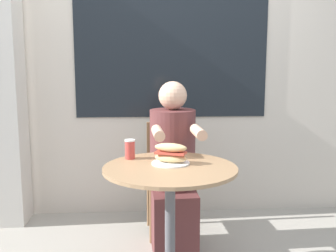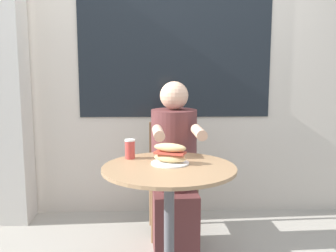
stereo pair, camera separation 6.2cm
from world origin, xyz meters
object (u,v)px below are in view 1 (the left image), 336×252
object	(u,v)px
diner_chair	(169,166)
drink_cup	(130,149)
cafe_table	(170,200)
seated_diner	(173,177)
sandwich_on_plate	(171,155)

from	to	relation	value
diner_chair	drink_cup	size ratio (longest dim) A/B	7.27
cafe_table	seated_diner	bearing A→B (deg)	84.20
cafe_table	diner_chair	size ratio (longest dim) A/B	0.88
diner_chair	sandwich_on_plate	size ratio (longest dim) A/B	3.90
seated_diner	sandwich_on_plate	distance (m)	0.57
seated_diner	drink_cup	size ratio (longest dim) A/B	10.14
diner_chair	seated_diner	size ratio (longest dim) A/B	0.72
diner_chair	sandwich_on_plate	xyz separation A→B (m)	(-0.04, -0.84, 0.29)
seated_diner	drink_cup	bearing A→B (deg)	48.08
cafe_table	sandwich_on_plate	size ratio (longest dim) A/B	3.42
diner_chair	sandwich_on_plate	bearing A→B (deg)	84.02
sandwich_on_plate	drink_cup	distance (m)	0.28
seated_diner	sandwich_on_plate	size ratio (longest dim) A/B	5.44
seated_diner	sandwich_on_plate	xyz separation A→B (m)	(-0.05, -0.49, 0.28)
drink_cup	seated_diner	bearing A→B (deg)	51.14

